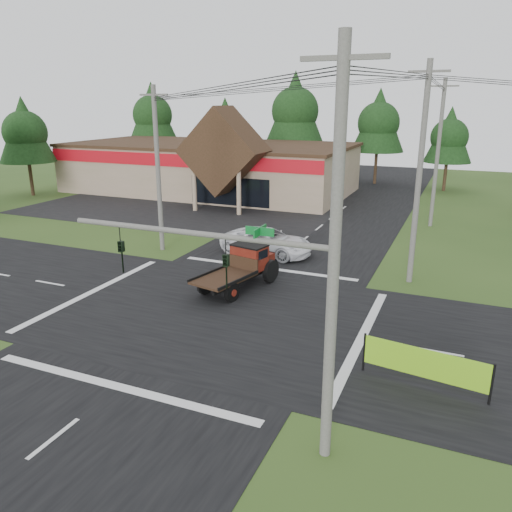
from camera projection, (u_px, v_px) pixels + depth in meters
The scene contains 19 objects.
ground at pixel (213, 312), 23.44m from camera, with size 120.00×120.00×0.00m, color #2D491A.
road_ns at pixel (213, 312), 23.44m from camera, with size 12.00×120.00×0.02m, color black.
road_ew at pixel (213, 312), 23.44m from camera, with size 120.00×12.00×0.02m, color black.
parking_apron at pixel (174, 211), 45.37m from camera, with size 28.00×14.00×0.02m, color black.
cvs_building at pixel (211, 166), 54.49m from camera, with size 30.40×18.20×9.19m.
traffic_signal_mast at pixel (270, 298), 13.37m from camera, with size 8.12×0.24×7.00m.
utility_pole_nr at pixel (334, 263), 12.38m from camera, with size 2.00×0.30×11.00m.
utility_pole_nw at pixel (158, 169), 31.87m from camera, with size 2.00×0.30×10.50m.
utility_pole_ne at pixel (419, 174), 25.75m from camera, with size 2.00×0.30×11.50m.
utility_pole_n at pixel (438, 153), 38.11m from camera, with size 2.00×0.30×11.20m.
tree_row_a at pixel (152, 113), 67.44m from camera, with size 6.72×6.72×12.12m.
tree_row_b at pixel (225, 124), 65.86m from camera, with size 5.60×5.60×10.10m.
tree_row_c at pixel (295, 109), 60.66m from camera, with size 7.28×7.28×13.13m.
tree_row_d at pixel (379, 121), 58.20m from camera, with size 6.16×6.16×11.11m.
tree_row_e at pixel (450, 135), 53.86m from camera, with size 5.04×5.04×9.09m.
tree_side_w at pixel (25, 130), 50.99m from camera, with size 5.60×5.60×10.10m.
antique_flatbed_truck at pixel (237, 269), 26.08m from camera, with size 2.05×5.37×2.24m, color #57130C, non-canonical shape.
roadside_banner at pixel (424, 368), 17.10m from camera, with size 4.38×0.13×1.49m, color #77BB18, non-canonical shape.
white_pickup at pixel (267, 242), 32.20m from camera, with size 2.78×6.02×1.67m, color white.
Camera 1 is at (10.31, -19.10, 9.46)m, focal length 35.00 mm.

